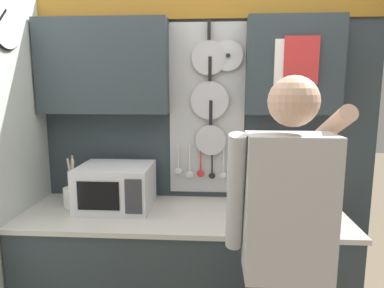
{
  "coord_description": "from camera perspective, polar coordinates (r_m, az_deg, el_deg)",
  "views": [
    {
      "loc": [
        0.19,
        -2.07,
        1.71
      ],
      "look_at": [
        0.04,
        0.22,
        1.33
      ],
      "focal_mm": 32.0,
      "sensor_mm": 36.0,
      "label": 1
    }
  ],
  "objects": [
    {
      "name": "knife_block",
      "position": [
        2.28,
        14.63,
        -8.67
      ],
      "size": [
        0.12,
        0.16,
        0.26
      ],
      "color": "brown",
      "rests_on": "base_cabinet_counter"
    },
    {
      "name": "utensil_crock",
      "position": [
        2.44,
        -19.47,
        -7.85
      ],
      "size": [
        0.1,
        0.1,
        0.35
      ],
      "color": "white",
      "rests_on": "base_cabinet_counter"
    },
    {
      "name": "person",
      "position": [
        1.65,
        15.46,
        -14.32
      ],
      "size": [
        0.54,
        0.66,
        1.76
      ],
      "color": "#383842",
      "rests_on": "ground_plane"
    },
    {
      "name": "back_wall_unit",
      "position": [
        2.4,
        -1.1,
        3.03
      ],
      "size": [
        2.61,
        0.23,
        2.31
      ],
      "color": "#2D383D",
      "rests_on": "ground_plane"
    },
    {
      "name": "microwave",
      "position": [
        2.31,
        -12.57,
        -6.95
      ],
      "size": [
        0.47,
        0.4,
        0.28
      ],
      "color": "silver",
      "rests_on": "base_cabinet_counter"
    },
    {
      "name": "base_cabinet_counter",
      "position": [
        2.42,
        -1.44,
        -21.65
      ],
      "size": [
        2.04,
        0.68,
        0.92
      ],
      "color": "#2D383D",
      "rests_on": "ground_plane"
    }
  ]
}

